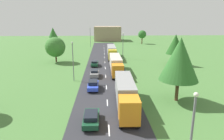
{
  "coord_description": "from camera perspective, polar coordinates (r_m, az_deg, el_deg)",
  "views": [
    {
      "loc": [
        -0.62,
        -10.16,
        12.45
      ],
      "look_at": [
        1.27,
        29.46,
        2.13
      ],
      "focal_mm": 31.87,
      "sensor_mm": 36.0,
      "label": 1
    }
  ],
  "objects": [
    {
      "name": "lamppost_second",
      "position": [
        40.72,
        -11.14,
        3.03
      ],
      "size": [
        0.36,
        0.36,
        8.03
      ],
      "color": "slate",
      "rests_on": "ground"
    },
    {
      "name": "tree_pine",
      "position": [
        100.47,
        -16.57,
        10.24
      ],
      "size": [
        4.31,
        4.31,
        8.29
      ],
      "color": "#513823",
      "rests_on": "ground"
    },
    {
      "name": "road",
      "position": [
        36.82,
        -1.61,
        -5.14
      ],
      "size": [
        10.0,
        140.0,
        0.06
      ],
      "primitive_type": "cube",
      "color": "#2B2B30",
      "rests_on": "ground"
    },
    {
      "name": "car_second",
      "position": [
        24.78,
        -5.98,
        -13.48
      ],
      "size": [
        1.91,
        4.5,
        1.45
      ],
      "color": "#19472D",
      "rests_on": "road"
    },
    {
      "name": "lamppost_third",
      "position": [
        63.53,
        3.16,
        7.38
      ],
      "size": [
        0.36,
        0.36,
        8.07
      ],
      "color": "slate",
      "rests_on": "ground"
    },
    {
      "name": "tree_oak",
      "position": [
        31.2,
        18.84,
        2.94
      ],
      "size": [
        5.87,
        5.87,
        9.83
      ],
      "color": "#513823",
      "rests_on": "ground"
    },
    {
      "name": "lamppost_lead",
      "position": [
        16.43,
        21.88,
        -16.67
      ],
      "size": [
        0.36,
        0.36,
        7.48
      ],
      "color": "slate",
      "rests_on": "ground"
    },
    {
      "name": "truck_lead",
      "position": [
        28.51,
        3.86,
        -6.52
      ],
      "size": [
        2.81,
        12.61,
        3.76
      ],
      "color": "orange",
      "rests_on": "road"
    },
    {
      "name": "distant_building",
      "position": [
        117.29,
        -1.32,
        10.44
      ],
      "size": [
        15.03,
        12.71,
        7.99
      ],
      "primitive_type": "cube",
      "color": "#9E846B",
      "rests_on": "ground"
    },
    {
      "name": "lane_marking_centre",
      "position": [
        33.99,
        -1.51,
        -6.79
      ],
      "size": [
        0.16,
        123.43,
        0.01
      ],
      "color": "white",
      "rests_on": "road"
    },
    {
      "name": "truck_third",
      "position": [
        64.58,
        -0.12,
        5.42
      ],
      "size": [
        2.5,
        13.72,
        3.64
      ],
      "color": "yellow",
      "rests_on": "road"
    },
    {
      "name": "tree_birch",
      "position": [
        102.34,
        8.66,
        10.07
      ],
      "size": [
        4.03,
        4.03,
        6.75
      ],
      "color": "#513823",
      "rests_on": "ground"
    },
    {
      "name": "tree_elm",
      "position": [
        56.73,
        17.72,
        7.04
      ],
      "size": [
        4.81,
        4.81,
        8.36
      ],
      "color": "#513823",
      "rests_on": "ground"
    },
    {
      "name": "tree_maple",
      "position": [
        59.98,
        -15.95,
        6.34
      ],
      "size": [
        5.75,
        5.75,
        7.32
      ],
      "color": "#513823",
      "rests_on": "ground"
    },
    {
      "name": "car_fourth",
      "position": [
        43.7,
        -5.03,
        -0.88
      ],
      "size": [
        1.82,
        4.05,
        1.48
      ],
      "color": "gray",
      "rests_on": "road"
    },
    {
      "name": "lamppost_fourth",
      "position": [
        90.89,
        -6.25,
        9.72
      ],
      "size": [
        0.36,
        0.36,
        8.8
      ],
      "color": "slate",
      "rests_on": "ground"
    },
    {
      "name": "truck_second",
      "position": [
        46.8,
        1.12,
        1.81
      ],
      "size": [
        2.53,
        12.96,
        3.6
      ],
      "color": "orange",
      "rests_on": "road"
    },
    {
      "name": "car_third",
      "position": [
        35.99,
        -5.43,
        -4.25
      ],
      "size": [
        1.9,
        4.46,
        1.58
      ],
      "color": "blue",
      "rests_on": "road"
    },
    {
      "name": "car_fifth",
      "position": [
        53.36,
        -5.0,
        1.96
      ],
      "size": [
        1.91,
        4.24,
        1.51
      ],
      "color": "#19472D",
      "rests_on": "road"
    }
  ]
}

